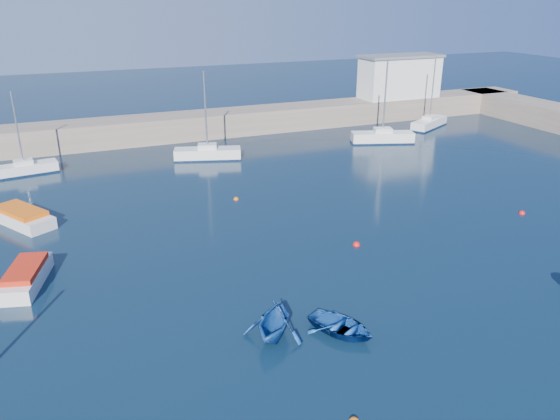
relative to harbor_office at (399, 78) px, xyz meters
name	(u,v)px	position (x,y,z in m)	size (l,w,h in m)	color
ground	(419,413)	(-30.00, -46.00, -5.10)	(220.00, 220.00, 0.00)	#0B1F32
back_wall	(166,128)	(-30.00, 0.00, -3.80)	(96.00, 4.50, 2.60)	gray
harbor_office	(399,78)	(0.00, 0.00, 0.00)	(10.00, 4.00, 5.00)	silver
sailboat_5	(24,169)	(-44.27, -7.81, -4.56)	(5.68, 2.36, 7.30)	silver
sailboat_6	(208,153)	(-27.98, -9.40, -4.50)	(6.58, 3.57, 8.38)	silver
sailboat_7	(382,137)	(-8.89, -10.49, -4.46)	(6.84, 3.93, 8.74)	silver
sailboat_8	(429,123)	(0.28, -6.46, -4.53)	(6.45, 4.63, 8.35)	silver
motorboat_1	(26,276)	(-43.85, -29.46, -4.56)	(2.82, 4.93, 1.14)	silver
motorboat_2	(21,217)	(-44.29, -19.93, -4.57)	(4.50, 5.71, 1.13)	silver
dinghy_center	(341,327)	(-30.19, -40.19, -4.76)	(2.38, 3.33, 0.69)	#154594
dinghy_left	(274,321)	(-33.21, -39.25, -4.23)	(2.84, 3.29, 1.73)	#154594
buoy_1	(356,245)	(-24.59, -32.03, -5.10)	(0.48, 0.48, 0.48)	red
buoy_3	(236,200)	(-29.02, -21.12, -5.10)	(0.42, 0.42, 0.42)	#D65B0B
buoy_4	(522,214)	(-10.71, -31.99, -5.10)	(0.46, 0.46, 0.46)	red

